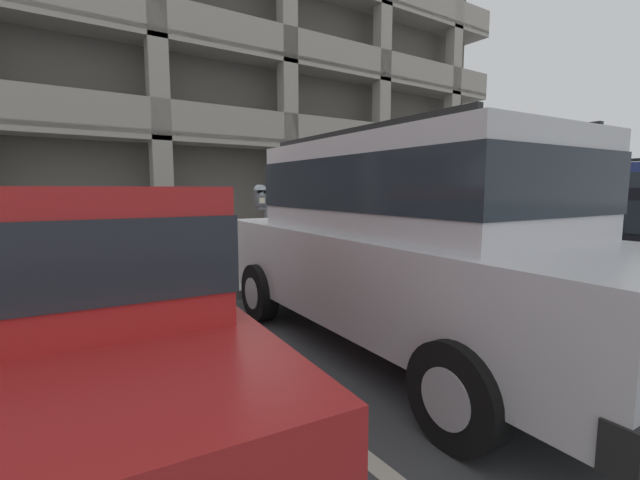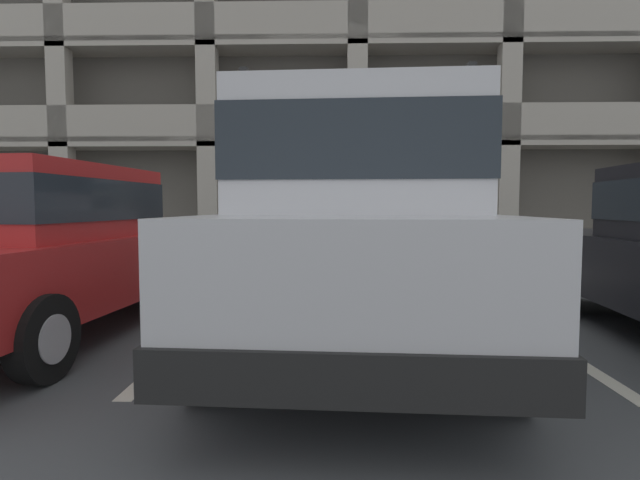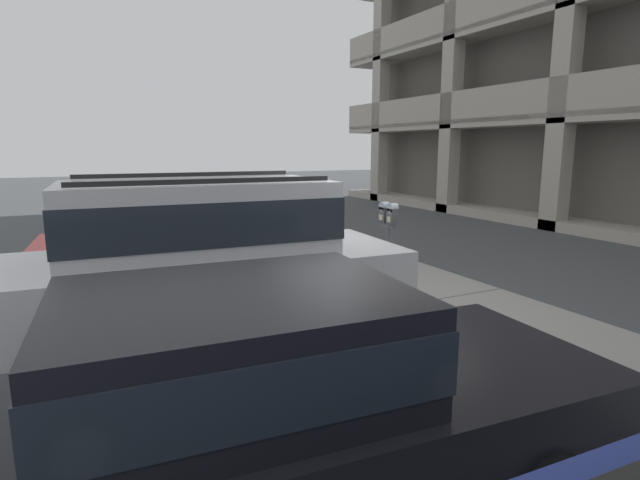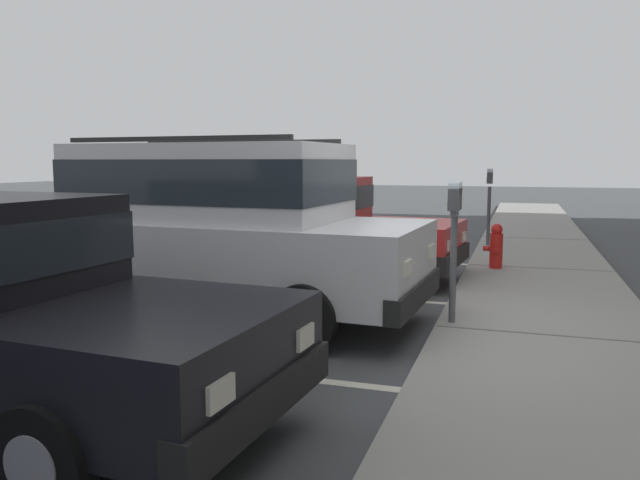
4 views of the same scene
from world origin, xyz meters
TOP-DOWN VIEW (x-y plane):
  - ground_plane at (0.00, 0.00)m, footprint 80.00×80.00m
  - sidewalk at (0.00, 1.30)m, footprint 40.00×2.20m
  - parking_stall_lines at (1.57, -1.40)m, footprint 12.71×4.80m
  - silver_suv at (-0.09, -2.32)m, footprint 2.20×4.88m
  - red_sedan at (-2.94, -2.16)m, footprint 2.13×4.62m
  - parking_meter_near at (-0.21, 0.35)m, footprint 0.35×0.12m
  - parking_garage at (0.45, 13.90)m, footprint 32.00×10.00m
  - fire_hydrant at (-3.79, 0.65)m, footprint 0.30×0.30m

SIDE VIEW (x-z plane):
  - ground_plane at x=0.00m, z-range -0.10..0.00m
  - parking_stall_lines at x=1.57m, z-range 0.00..0.01m
  - sidewalk at x=0.00m, z-range 0.00..0.12m
  - fire_hydrant at x=-3.79m, z-range 0.11..0.81m
  - red_sedan at x=-2.94m, z-range 0.05..1.59m
  - silver_suv at x=-0.09m, z-range 0.07..2.11m
  - parking_meter_near at x=-0.21m, z-range 0.48..1.94m
  - parking_garage at x=0.45m, z-range -0.59..15.66m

